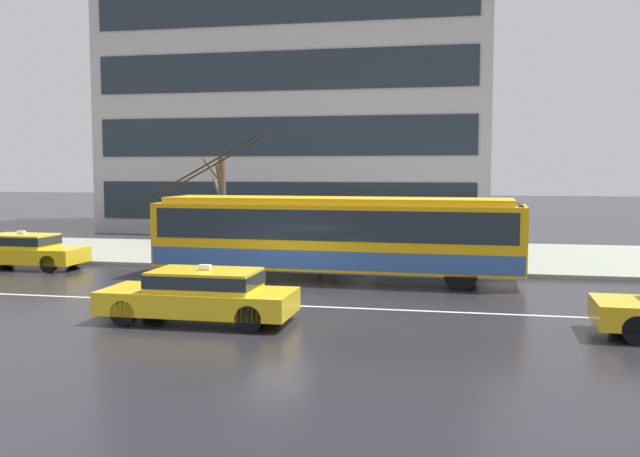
% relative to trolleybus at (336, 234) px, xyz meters
% --- Properties ---
extents(ground_plane, '(160.00, 160.00, 0.00)m').
position_rel_trolleybus_xyz_m(ground_plane, '(-1.41, -3.43, -1.51)').
color(ground_plane, black).
extents(sidewalk_slab, '(80.00, 10.00, 0.14)m').
position_rel_trolleybus_xyz_m(sidewalk_slab, '(-1.41, 6.60, -1.44)').
color(sidewalk_slab, gray).
rests_on(sidewalk_slab, ground_plane).
extents(lane_centre_line, '(72.00, 0.14, 0.01)m').
position_rel_trolleybus_xyz_m(lane_centre_line, '(-1.41, -4.63, -1.51)').
color(lane_centre_line, silver).
rests_on(lane_centre_line, ground_plane).
extents(trolleybus, '(12.56, 2.86, 4.88)m').
position_rel_trolleybus_xyz_m(trolleybus, '(0.00, 0.00, 0.00)').
color(trolleybus, '#F0AE0F').
rests_on(trolleybus, ground_plane).
extents(taxi_oncoming_near, '(4.63, 1.82, 1.39)m').
position_rel_trolleybus_xyz_m(taxi_oncoming_near, '(-2.04, -7.00, -0.81)').
color(taxi_oncoming_near, yellow).
rests_on(taxi_oncoming_near, ground_plane).
extents(taxi_queued_behind_bus, '(4.38, 1.80, 1.39)m').
position_rel_trolleybus_xyz_m(taxi_queued_behind_bus, '(-11.78, 0.31, -0.81)').
color(taxi_queued_behind_bus, yellow).
rests_on(taxi_queued_behind_bus, ground_plane).
extents(bus_shelter, '(4.27, 1.88, 2.41)m').
position_rel_trolleybus_xyz_m(bus_shelter, '(-1.34, 3.83, 0.48)').
color(bus_shelter, gray).
rests_on(bus_shelter, sidewalk_slab).
extents(pedestrian_at_shelter, '(1.15, 1.15, 1.98)m').
position_rel_trolleybus_xyz_m(pedestrian_at_shelter, '(-0.66, 2.79, 0.24)').
color(pedestrian_at_shelter, '#594148').
rests_on(pedestrian_at_shelter, sidewalk_slab).
extents(pedestrian_approaching_curb, '(1.43, 1.43, 1.98)m').
position_rel_trolleybus_xyz_m(pedestrian_approaching_curb, '(-1.29, 3.49, 0.25)').
color(pedestrian_approaching_curb, '#11292D').
rests_on(pedestrian_approaching_curb, sidewalk_slab).
extents(pedestrian_walking_past, '(1.31, 1.31, 1.94)m').
position_rel_trolleybus_xyz_m(pedestrian_walking_past, '(3.61, 3.06, 0.20)').
color(pedestrian_walking_past, navy).
rests_on(pedestrian_walking_past, sidewalk_slab).
extents(street_tree_bare, '(1.24, 1.87, 3.99)m').
position_rel_trolleybus_xyz_m(street_tree_bare, '(-5.32, 3.74, 0.82)').
color(street_tree_bare, brown).
rests_on(street_tree_bare, sidewalk_slab).
extents(office_tower_corner_left, '(22.43, 13.86, 21.42)m').
position_rel_trolleybus_xyz_m(office_tower_corner_left, '(-5.59, 20.76, 9.21)').
color(office_tower_corner_left, '#B0AAB2').
rests_on(office_tower_corner_left, ground_plane).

